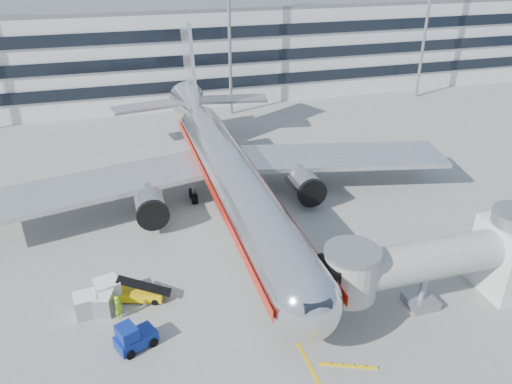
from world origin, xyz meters
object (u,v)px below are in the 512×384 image
object	(u,v)px
main_jet	(226,170)
belt_loader	(138,293)
cargo_container_right	(86,305)
ramp_worker	(119,307)
baggage_tug	(133,338)
cargo_container_front	(102,304)
cargo_container_left	(107,291)

from	to	relation	value
main_jet	belt_loader	size ratio (longest dim) A/B	12.14
main_jet	cargo_container_right	bearing A→B (deg)	-136.29
belt_loader	cargo_container_right	xyz separation A→B (m)	(-3.84, -0.66, 0.32)
belt_loader	ramp_worker	size ratio (longest dim) A/B	2.13
main_jet	baggage_tug	xyz separation A→B (m)	(-10.99, -18.01, -3.35)
baggage_tug	ramp_worker	world-z (taller)	baggage_tug
belt_loader	cargo_container_front	xyz separation A→B (m)	(-2.70, -0.82, 0.28)
main_jet	ramp_worker	world-z (taller)	main_jet
cargo_container_left	cargo_container_front	bearing A→B (deg)	-108.48
baggage_tug	cargo_container_left	size ratio (longest dim) A/B	1.45
main_jet	cargo_container_right	xyz separation A→B (m)	(-14.11, -13.49, -3.36)
cargo_container_left	ramp_worker	bearing A→B (deg)	-72.32
main_jet	baggage_tug	size ratio (longest dim) A/B	16.37
cargo_container_left	cargo_container_right	bearing A→B (deg)	-143.64
cargo_container_right	ramp_worker	bearing A→B (deg)	-25.91
baggage_tug	ramp_worker	xyz separation A→B (m)	(-0.81, 3.40, 0.10)
cargo_container_front	ramp_worker	distance (m)	1.53
belt_loader	baggage_tug	size ratio (longest dim) A/B	1.35
baggage_tug	cargo_container_right	xyz separation A→B (m)	(-3.12, 4.52, -0.01)
baggage_tug	belt_loader	bearing A→B (deg)	82.12
cargo_container_front	belt_loader	bearing A→B (deg)	16.83
cargo_container_right	cargo_container_front	bearing A→B (deg)	-7.67
main_jet	cargo_container_left	distance (m)	17.88
cargo_container_left	cargo_container_right	size ratio (longest dim) A/B	1.19
cargo_container_right	ramp_worker	size ratio (longest dim) A/B	0.91
belt_loader	cargo_container_left	bearing A→B (deg)	167.42
baggage_tug	cargo_container_right	bearing A→B (deg)	124.62
belt_loader	cargo_container_left	world-z (taller)	belt_loader
cargo_container_left	ramp_worker	size ratio (longest dim) A/B	1.09
belt_loader	cargo_container_front	bearing A→B (deg)	-163.17
cargo_container_left	cargo_container_front	size ratio (longest dim) A/B	1.10
ramp_worker	belt_loader	bearing A→B (deg)	-3.55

